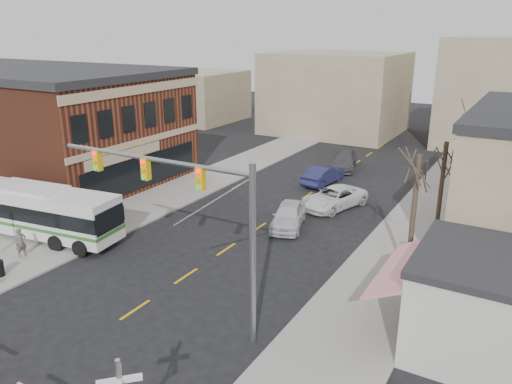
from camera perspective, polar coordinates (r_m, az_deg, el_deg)
ground at (r=24.25m, az=-16.98°, el=-14.92°), size 160.00×160.00×0.00m
sidewalk_west at (r=43.65m, az=-6.64°, el=0.95°), size 5.00×60.00×0.12m
sidewalk_east at (r=36.22m, az=18.38°, el=-3.57°), size 5.00×60.00×0.12m
brick_building at (r=52.33m, az=-25.32°, el=7.57°), size 30.40×15.40×9.60m
tree_east_a at (r=27.49m, az=17.51°, el=-2.75°), size 0.28×0.28×6.75m
tree_east_b at (r=33.11m, az=20.36°, el=0.08°), size 0.28×0.28×6.30m
tree_east_c at (r=40.63m, az=22.79°, el=3.68°), size 0.28×0.28×7.20m
transit_bus at (r=35.25m, az=-24.32°, el=-1.83°), size 12.80×4.33×3.23m
traffic_signal_mast at (r=21.41m, az=-7.02°, el=-1.49°), size 10.53×0.30×8.00m
car_a at (r=33.91m, az=3.71°, el=-2.72°), size 3.31×5.25×1.67m
car_b at (r=43.65m, az=7.65°, el=1.93°), size 2.17×5.03×1.61m
car_c at (r=37.97m, az=8.89°, el=-0.66°), size 4.22×6.18×1.57m
car_d at (r=48.83m, az=10.02°, el=3.56°), size 3.50×5.88×1.60m
pedestrian_near at (r=32.35m, az=-25.29°, el=-5.27°), size 0.56×0.72×1.77m
pedestrian_far at (r=35.64m, az=-22.31°, el=-2.69°), size 1.10×1.14×1.86m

